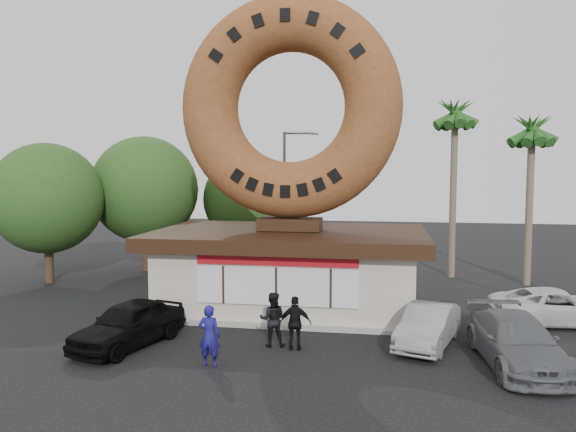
{
  "coord_description": "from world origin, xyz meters",
  "views": [
    {
      "loc": [
        3.8,
        -16.93,
        5.9
      ],
      "look_at": [
        0.25,
        4.0,
        4.06
      ],
      "focal_mm": 35.0,
      "sensor_mm": 36.0,
      "label": 1
    }
  ],
  "objects_px": {
    "giant_donut": "(290,107)",
    "person_left": "(209,336)",
    "person_right": "(295,323)",
    "donut_shop": "(290,266)",
    "car_grey": "(517,341)",
    "person_center": "(273,319)",
    "car_white": "(558,307)",
    "car_black": "(129,324)",
    "car_silver": "(428,326)",
    "street_lamp": "(287,191)"
  },
  "relations": [
    {
      "from": "giant_donut",
      "to": "person_left",
      "type": "height_order",
      "value": "giant_donut"
    },
    {
      "from": "giant_donut",
      "to": "person_left",
      "type": "bearing_deg",
      "value": -99.46
    },
    {
      "from": "person_left",
      "to": "person_right",
      "type": "distance_m",
      "value": 2.96
    },
    {
      "from": "person_right",
      "to": "donut_shop",
      "type": "bearing_deg",
      "value": -82.83
    },
    {
      "from": "giant_donut",
      "to": "car_grey",
      "type": "relative_size",
      "value": 1.81
    },
    {
      "from": "person_center",
      "to": "car_white",
      "type": "bearing_deg",
      "value": -164.38
    },
    {
      "from": "car_black",
      "to": "car_grey",
      "type": "xyz_separation_m",
      "value": [
        12.22,
        0.24,
        -0.02
      ]
    },
    {
      "from": "person_left",
      "to": "person_right",
      "type": "height_order",
      "value": "person_left"
    },
    {
      "from": "giant_donut",
      "to": "person_left",
      "type": "xyz_separation_m",
      "value": [
        -1.22,
        -7.3,
        -7.42
      ]
    },
    {
      "from": "person_left",
      "to": "car_silver",
      "type": "distance_m",
      "value": 7.26
    },
    {
      "from": "car_white",
      "to": "giant_donut",
      "type": "bearing_deg",
      "value": 79.83
    },
    {
      "from": "person_right",
      "to": "car_black",
      "type": "relative_size",
      "value": 0.4
    },
    {
      "from": "giant_donut",
      "to": "person_center",
      "type": "xyz_separation_m",
      "value": [
        0.27,
        -5.14,
        -7.45
      ]
    },
    {
      "from": "donut_shop",
      "to": "car_silver",
      "type": "height_order",
      "value": "donut_shop"
    },
    {
      "from": "person_left",
      "to": "street_lamp",
      "type": "bearing_deg",
      "value": -84.48
    },
    {
      "from": "person_center",
      "to": "car_grey",
      "type": "bearing_deg",
      "value": 168.31
    },
    {
      "from": "car_grey",
      "to": "car_white",
      "type": "xyz_separation_m",
      "value": [
        2.56,
        4.85,
        -0.06
      ]
    },
    {
      "from": "person_right",
      "to": "car_grey",
      "type": "relative_size",
      "value": 0.35
    },
    {
      "from": "donut_shop",
      "to": "street_lamp",
      "type": "bearing_deg",
      "value": 100.5
    },
    {
      "from": "person_left",
      "to": "person_center",
      "type": "bearing_deg",
      "value": -121.14
    },
    {
      "from": "car_black",
      "to": "person_left",
      "type": "bearing_deg",
      "value": -6.77
    },
    {
      "from": "car_grey",
      "to": "donut_shop",
      "type": "bearing_deg",
      "value": 138.01
    },
    {
      "from": "giant_donut",
      "to": "car_black",
      "type": "xyz_separation_m",
      "value": [
        -4.42,
        -5.95,
        -7.6
      ]
    },
    {
      "from": "person_right",
      "to": "car_grey",
      "type": "height_order",
      "value": "person_right"
    },
    {
      "from": "street_lamp",
      "to": "person_right",
      "type": "bearing_deg",
      "value": -79.23
    },
    {
      "from": "car_silver",
      "to": "car_white",
      "type": "distance_m",
      "value": 6.03
    },
    {
      "from": "car_grey",
      "to": "person_left",
      "type": "bearing_deg",
      "value": -175.84
    },
    {
      "from": "giant_donut",
      "to": "person_right",
      "type": "xyz_separation_m",
      "value": [
        1.08,
        -5.42,
        -7.47
      ]
    },
    {
      "from": "street_lamp",
      "to": "person_right",
      "type": "distance_m",
      "value": 16.11
    },
    {
      "from": "donut_shop",
      "to": "person_left",
      "type": "height_order",
      "value": "donut_shop"
    },
    {
      "from": "street_lamp",
      "to": "car_grey",
      "type": "relative_size",
      "value": 1.59
    },
    {
      "from": "giant_donut",
      "to": "person_right",
      "type": "bearing_deg",
      "value": -78.76
    },
    {
      "from": "person_right",
      "to": "car_white",
      "type": "height_order",
      "value": "person_right"
    },
    {
      "from": "person_center",
      "to": "car_black",
      "type": "relative_size",
      "value": 0.41
    },
    {
      "from": "person_left",
      "to": "car_grey",
      "type": "distance_m",
      "value": 9.16
    },
    {
      "from": "person_center",
      "to": "car_black",
      "type": "distance_m",
      "value": 4.76
    },
    {
      "from": "street_lamp",
      "to": "person_right",
      "type": "relative_size",
      "value": 4.52
    },
    {
      "from": "giant_donut",
      "to": "car_grey",
      "type": "distance_m",
      "value": 12.31
    },
    {
      "from": "person_right",
      "to": "car_black",
      "type": "height_order",
      "value": "person_right"
    },
    {
      "from": "car_white",
      "to": "person_right",
      "type": "bearing_deg",
      "value": 110.76
    },
    {
      "from": "person_left",
      "to": "car_silver",
      "type": "relative_size",
      "value": 0.46
    },
    {
      "from": "donut_shop",
      "to": "car_white",
      "type": "xyz_separation_m",
      "value": [
        10.36,
        -0.84,
        -1.09
      ]
    },
    {
      "from": "person_center",
      "to": "person_right",
      "type": "relative_size",
      "value": 1.02
    },
    {
      "from": "person_right",
      "to": "car_silver",
      "type": "relative_size",
      "value": 0.44
    },
    {
      "from": "car_silver",
      "to": "person_right",
      "type": "bearing_deg",
      "value": -146.83
    },
    {
      "from": "car_grey",
      "to": "street_lamp",
      "type": "bearing_deg",
      "value": 115.7
    },
    {
      "from": "street_lamp",
      "to": "car_silver",
      "type": "distance_m",
      "value": 16.39
    },
    {
      "from": "car_black",
      "to": "car_white",
      "type": "bearing_deg",
      "value": 35.18
    },
    {
      "from": "donut_shop",
      "to": "person_center",
      "type": "bearing_deg",
      "value": -87.01
    },
    {
      "from": "car_silver",
      "to": "person_center",
      "type": "bearing_deg",
      "value": -152.28
    }
  ]
}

